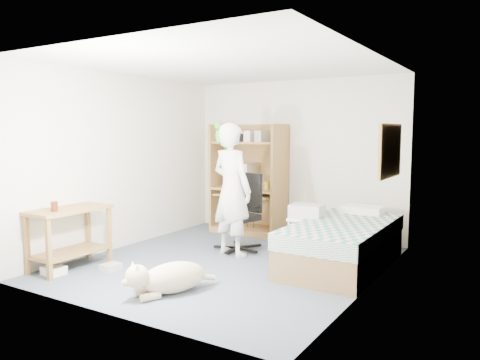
% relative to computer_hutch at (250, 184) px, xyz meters
% --- Properties ---
extents(floor, '(4.00, 4.00, 0.00)m').
position_rel_computer_hutch_xyz_m(floor, '(0.70, -1.74, -0.82)').
color(floor, '#424C59').
rests_on(floor, ground).
extents(wall_back, '(3.60, 0.02, 2.50)m').
position_rel_computer_hutch_xyz_m(wall_back, '(0.70, 0.26, 0.43)').
color(wall_back, silver).
rests_on(wall_back, floor).
extents(wall_right, '(0.02, 4.00, 2.50)m').
position_rel_computer_hutch_xyz_m(wall_right, '(2.50, -1.74, 0.43)').
color(wall_right, silver).
rests_on(wall_right, floor).
extents(wall_left, '(0.02, 4.00, 2.50)m').
position_rel_computer_hutch_xyz_m(wall_left, '(-1.10, -1.74, 0.43)').
color(wall_left, silver).
rests_on(wall_left, floor).
extents(ceiling, '(3.60, 4.00, 0.02)m').
position_rel_computer_hutch_xyz_m(ceiling, '(0.70, -1.74, 1.68)').
color(ceiling, white).
rests_on(ceiling, wall_back).
extents(computer_hutch, '(1.20, 0.63, 1.80)m').
position_rel_computer_hutch_xyz_m(computer_hutch, '(0.00, 0.00, 0.00)').
color(computer_hutch, brown).
rests_on(computer_hutch, floor).
extents(bed, '(1.02, 2.02, 0.66)m').
position_rel_computer_hutch_xyz_m(bed, '(2.00, -1.12, -0.53)').
color(bed, brown).
rests_on(bed, floor).
extents(side_desk, '(0.50, 1.00, 0.75)m').
position_rel_computer_hutch_xyz_m(side_desk, '(-0.85, -2.94, -0.33)').
color(side_desk, brown).
rests_on(side_desk, floor).
extents(corkboard, '(0.04, 0.94, 0.66)m').
position_rel_computer_hutch_xyz_m(corkboard, '(2.47, -0.84, 0.63)').
color(corkboard, olive).
rests_on(corkboard, wall_right).
extents(office_chair, '(0.61, 0.61, 1.08)m').
position_rel_computer_hutch_xyz_m(office_chair, '(0.49, -1.07, -0.43)').
color(office_chair, black).
rests_on(office_chair, floor).
extents(person, '(0.74, 0.58, 1.80)m').
position_rel_computer_hutch_xyz_m(person, '(0.52, -1.38, 0.08)').
color(person, white).
rests_on(person, floor).
extents(parrot, '(0.13, 0.23, 0.36)m').
position_rel_computer_hutch_xyz_m(parrot, '(0.32, -1.36, 0.82)').
color(parrot, '#138517').
rests_on(parrot, person).
extents(dog, '(0.61, 0.99, 0.40)m').
position_rel_computer_hutch_xyz_m(dog, '(0.78, -3.02, -0.65)').
color(dog, '#CBAF88').
rests_on(dog, floor).
extents(printer_cart, '(0.48, 0.40, 0.54)m').
position_rel_computer_hutch_xyz_m(printer_cart, '(1.44, -0.96, -0.46)').
color(printer_cart, white).
rests_on(printer_cart, floor).
extents(printer, '(0.45, 0.36, 0.18)m').
position_rel_computer_hutch_xyz_m(printer, '(1.44, -0.96, -0.19)').
color(printer, '#B8B8B2').
rests_on(printer, printer_cart).
extents(crt_monitor, '(0.41, 0.44, 0.39)m').
position_rel_computer_hutch_xyz_m(crt_monitor, '(-0.15, 0.01, 0.14)').
color(crt_monitor, beige).
rests_on(crt_monitor, computer_hutch).
extents(keyboard, '(0.46, 0.20, 0.03)m').
position_rel_computer_hutch_xyz_m(keyboard, '(-0.01, -0.16, -0.15)').
color(keyboard, beige).
rests_on(keyboard, computer_hutch).
extents(pencil_cup, '(0.08, 0.08, 0.12)m').
position_rel_computer_hutch_xyz_m(pencil_cup, '(0.37, -0.09, -0.00)').
color(pencil_cup, gold).
rests_on(pencil_cup, computer_hutch).
extents(drink_glass, '(0.08, 0.08, 0.12)m').
position_rel_computer_hutch_xyz_m(drink_glass, '(-0.80, -3.18, -0.01)').
color(drink_glass, '#421E0A').
rests_on(drink_glass, side_desk).
extents(floor_box_a, '(0.25, 0.20, 0.10)m').
position_rel_computer_hutch_xyz_m(floor_box_a, '(-0.80, -3.22, -0.77)').
color(floor_box_a, white).
rests_on(floor_box_a, floor).
extents(floor_box_b, '(0.19, 0.23, 0.08)m').
position_rel_computer_hutch_xyz_m(floor_box_b, '(-0.35, -2.75, -0.78)').
color(floor_box_b, '#A9A9A5').
rests_on(floor_box_b, floor).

